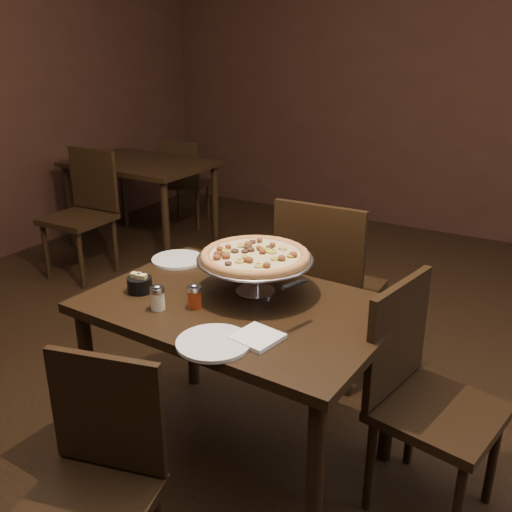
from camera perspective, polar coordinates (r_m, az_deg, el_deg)
The scene contains 16 objects.
room at distance 2.00m, azimuth 1.41°, elevation 12.92°, with size 6.04×7.04×2.84m.
dining_table at distance 2.25m, azimuth -1.76°, elevation -6.91°, with size 1.19×0.82×0.72m.
background_table at distance 4.91m, azimuth -11.51°, elevation 8.15°, with size 1.16×0.78×0.73m.
pizza_stand at distance 2.24m, azimuth -0.09°, elevation -0.03°, with size 0.47×0.47×0.19m.
parmesan_shaker at distance 2.17m, azimuth -9.82°, elevation -4.13°, with size 0.06×0.06×0.10m.
pepper_flake_shaker at distance 2.17m, azimuth -6.17°, elevation -4.03°, with size 0.06×0.06×0.10m.
packet_caddy at distance 2.34m, azimuth -11.56°, elevation -2.76°, with size 0.10×0.10×0.08m.
napkin_stack at distance 1.95m, azimuth 0.10°, elevation -8.15°, with size 0.15×0.15×0.02m, color white.
plate_left at distance 2.65m, azimuth -7.83°, elevation -0.33°, with size 0.24×0.24×0.01m, color silver.
plate_near at distance 1.93m, azimuth -4.24°, elevation -8.64°, with size 0.25×0.25×0.01m, color silver.
serving_spatula at distance 2.00m, azimuth 3.81°, elevation -2.92°, with size 0.13×0.13×0.02m.
chair_far at distance 2.88m, azimuth 7.08°, elevation -2.78°, with size 0.47×0.47×0.97m.
chair_near at distance 1.90m, azimuth -15.90°, elevation -20.74°, with size 0.46×0.46×0.81m.
chair_side at distance 2.21m, azimuth 16.29°, elevation -12.85°, with size 0.48×0.48×0.88m.
bg_chair_far at distance 5.43m, azimuth -7.18°, elevation 7.58°, with size 0.47×0.47×0.81m.
bg_chair_near at distance 4.41m, azimuth -16.80°, elevation 4.60°, with size 0.44×0.44×0.93m.
Camera 1 is at (1.04, -1.70, 1.68)m, focal length 40.00 mm.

